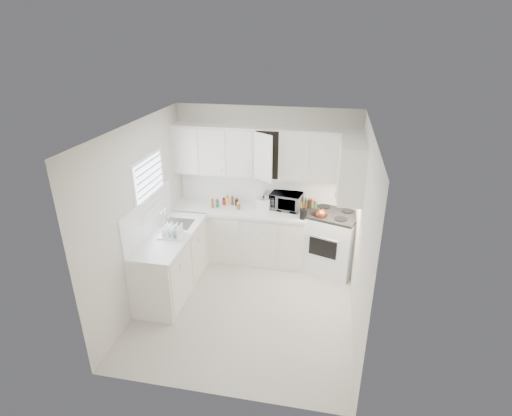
% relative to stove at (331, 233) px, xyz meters
% --- Properties ---
extents(floor, '(3.20, 3.20, 0.00)m').
position_rel_stove_xyz_m(floor, '(-1.13, -1.28, -0.65)').
color(floor, beige).
rests_on(floor, ground).
extents(ceiling, '(3.20, 3.20, 0.00)m').
position_rel_stove_xyz_m(ceiling, '(-1.13, -1.28, 1.95)').
color(ceiling, white).
rests_on(ceiling, ground).
extents(wall_back, '(3.00, 0.00, 3.00)m').
position_rel_stove_xyz_m(wall_back, '(-1.13, 0.32, 0.65)').
color(wall_back, silver).
rests_on(wall_back, ground).
extents(wall_front, '(3.00, 0.00, 3.00)m').
position_rel_stove_xyz_m(wall_front, '(-1.13, -2.88, 0.65)').
color(wall_front, silver).
rests_on(wall_front, ground).
extents(wall_left, '(0.00, 3.20, 3.20)m').
position_rel_stove_xyz_m(wall_left, '(-2.63, -1.28, 0.65)').
color(wall_left, silver).
rests_on(wall_left, ground).
extents(wall_right, '(0.00, 3.20, 3.20)m').
position_rel_stove_xyz_m(wall_right, '(0.37, -1.28, 0.65)').
color(wall_right, silver).
rests_on(wall_right, ground).
extents(window_blinds, '(0.06, 0.96, 1.06)m').
position_rel_stove_xyz_m(window_blinds, '(-2.61, -0.93, 0.90)').
color(window_blinds, white).
rests_on(window_blinds, wall_left).
extents(lower_cabinets_back, '(2.22, 0.60, 0.90)m').
position_rel_stove_xyz_m(lower_cabinets_back, '(-1.52, 0.02, -0.20)').
color(lower_cabinets_back, silver).
rests_on(lower_cabinets_back, floor).
extents(lower_cabinets_left, '(0.60, 1.60, 0.90)m').
position_rel_stove_xyz_m(lower_cabinets_left, '(-2.33, -1.08, -0.20)').
color(lower_cabinets_left, silver).
rests_on(lower_cabinets_left, floor).
extents(countertop_back, '(2.24, 0.64, 0.05)m').
position_rel_stove_xyz_m(countertop_back, '(-1.52, 0.01, 0.28)').
color(countertop_back, white).
rests_on(countertop_back, lower_cabinets_back).
extents(countertop_left, '(0.64, 1.62, 0.05)m').
position_rel_stove_xyz_m(countertop_left, '(-2.32, -1.08, 0.28)').
color(countertop_left, white).
rests_on(countertop_left, lower_cabinets_left).
extents(backsplash_back, '(2.98, 0.02, 0.55)m').
position_rel_stove_xyz_m(backsplash_back, '(-1.13, 0.31, 0.58)').
color(backsplash_back, white).
rests_on(backsplash_back, wall_back).
extents(backsplash_left, '(0.02, 1.60, 0.55)m').
position_rel_stove_xyz_m(backsplash_left, '(-2.62, -1.08, 0.58)').
color(backsplash_left, white).
rests_on(backsplash_left, wall_left).
extents(upper_cabinets_back, '(3.00, 0.33, 0.80)m').
position_rel_stove_xyz_m(upper_cabinets_back, '(-1.13, 0.16, 0.85)').
color(upper_cabinets_back, silver).
rests_on(upper_cabinets_back, wall_back).
extents(upper_cabinets_right, '(0.33, 0.90, 0.80)m').
position_rel_stove_xyz_m(upper_cabinets_right, '(0.20, -0.46, 0.85)').
color(upper_cabinets_right, silver).
rests_on(upper_cabinets_right, wall_right).
extents(sink, '(0.42, 0.38, 0.30)m').
position_rel_stove_xyz_m(sink, '(-2.32, -0.73, 0.42)').
color(sink, gray).
rests_on(sink, countertop_left).
extents(stove, '(1.02, 0.92, 1.29)m').
position_rel_stove_xyz_m(stove, '(0.00, 0.00, 0.00)').
color(stove, white).
rests_on(stove, floor).
extents(tea_kettle, '(0.31, 0.29, 0.23)m').
position_rel_stove_xyz_m(tea_kettle, '(-0.18, -0.16, 0.41)').
color(tea_kettle, maroon).
rests_on(tea_kettle, stove).
extents(frying_pan, '(0.44, 0.55, 0.04)m').
position_rel_stove_xyz_m(frying_pan, '(0.18, 0.16, 0.32)').
color(frying_pan, black).
rests_on(frying_pan, stove).
extents(microwave, '(0.54, 0.35, 0.34)m').
position_rel_stove_xyz_m(microwave, '(-0.76, 0.15, 0.47)').
color(microwave, gray).
rests_on(microwave, countertop_back).
extents(rice_cooker, '(0.27, 0.27, 0.23)m').
position_rel_stove_xyz_m(rice_cooker, '(-1.13, 0.07, 0.42)').
color(rice_cooker, white).
rests_on(rice_cooker, countertop_back).
extents(paper_towel, '(0.12, 0.12, 0.27)m').
position_rel_stove_xyz_m(paper_towel, '(-1.19, 0.24, 0.44)').
color(paper_towel, white).
rests_on(paper_towel, countertop_back).
extents(utensil_crock, '(0.15, 0.15, 0.38)m').
position_rel_stove_xyz_m(utensil_crock, '(-0.45, -0.18, 0.49)').
color(utensil_crock, black).
rests_on(utensil_crock, countertop_back).
extents(dish_rack, '(0.37, 0.29, 0.20)m').
position_rel_stove_xyz_m(dish_rack, '(-2.25, -1.14, 0.40)').
color(dish_rack, white).
rests_on(dish_rack, countertop_left).
extents(spice_left_0, '(0.06, 0.06, 0.13)m').
position_rel_stove_xyz_m(spice_left_0, '(-1.98, 0.14, 0.37)').
color(spice_left_0, brown).
rests_on(spice_left_0, countertop_back).
extents(spice_left_1, '(0.06, 0.06, 0.13)m').
position_rel_stove_xyz_m(spice_left_1, '(-1.91, 0.05, 0.37)').
color(spice_left_1, '#23693A').
rests_on(spice_left_1, countertop_back).
extents(spice_left_2, '(0.06, 0.06, 0.13)m').
position_rel_stove_xyz_m(spice_left_2, '(-1.83, 0.14, 0.37)').
color(spice_left_2, red).
rests_on(spice_left_2, countertop_back).
extents(spice_left_3, '(0.06, 0.06, 0.13)m').
position_rel_stove_xyz_m(spice_left_3, '(-1.76, 0.05, 0.37)').
color(spice_left_3, yellow).
rests_on(spice_left_3, countertop_back).
extents(spice_left_4, '(0.06, 0.06, 0.13)m').
position_rel_stove_xyz_m(spice_left_4, '(-1.68, 0.14, 0.37)').
color(spice_left_4, brown).
rests_on(spice_left_4, countertop_back).
extents(spice_left_5, '(0.06, 0.06, 0.13)m').
position_rel_stove_xyz_m(spice_left_5, '(-1.61, 0.05, 0.37)').
color(spice_left_5, black).
rests_on(spice_left_5, countertop_back).
extents(spice_left_6, '(0.06, 0.06, 0.13)m').
position_rel_stove_xyz_m(spice_left_6, '(-1.53, 0.14, 0.37)').
color(spice_left_6, brown).
rests_on(spice_left_6, countertop_back).
extents(sauce_right_0, '(0.06, 0.06, 0.19)m').
position_rel_stove_xyz_m(sauce_right_0, '(-0.55, 0.18, 0.40)').
color(sauce_right_0, red).
rests_on(sauce_right_0, countertop_back).
extents(sauce_right_1, '(0.06, 0.06, 0.19)m').
position_rel_stove_xyz_m(sauce_right_1, '(-0.50, 0.12, 0.40)').
color(sauce_right_1, yellow).
rests_on(sauce_right_1, countertop_back).
extents(sauce_right_2, '(0.06, 0.06, 0.19)m').
position_rel_stove_xyz_m(sauce_right_2, '(-0.44, 0.18, 0.40)').
color(sauce_right_2, brown).
rests_on(sauce_right_2, countertop_back).
extents(sauce_right_3, '(0.06, 0.06, 0.19)m').
position_rel_stove_xyz_m(sauce_right_3, '(-0.39, 0.12, 0.40)').
color(sauce_right_3, black).
rests_on(sauce_right_3, countertop_back).
extents(sauce_right_4, '(0.06, 0.06, 0.19)m').
position_rel_stove_xyz_m(sauce_right_4, '(-0.33, 0.18, 0.40)').
color(sauce_right_4, brown).
rests_on(sauce_right_4, countertop_back).
extents(sauce_right_5, '(0.06, 0.06, 0.19)m').
position_rel_stove_xyz_m(sauce_right_5, '(-0.28, 0.12, 0.40)').
color(sauce_right_5, '#23693A').
rests_on(sauce_right_5, countertop_back).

